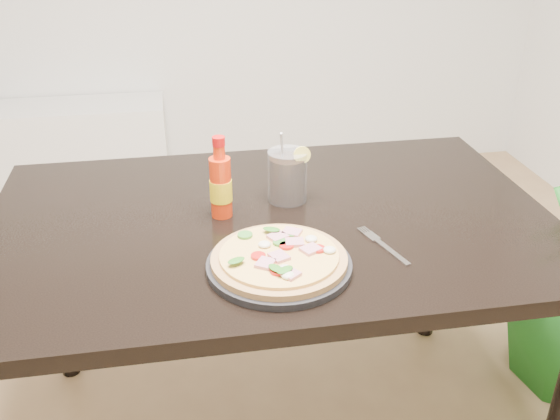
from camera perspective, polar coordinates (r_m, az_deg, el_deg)
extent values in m
cube|color=black|center=(1.57, -0.75, -1.26)|extent=(1.40, 0.90, 0.04)
cylinder|color=black|center=(2.12, -19.91, -6.52)|extent=(0.06, 0.06, 0.71)
cylinder|color=black|center=(2.25, 14.01, -3.57)|extent=(0.06, 0.06, 0.71)
cylinder|color=black|center=(1.35, -0.08, -5.07)|extent=(0.31, 0.31, 0.02)
cylinder|color=tan|center=(1.34, -0.08, -4.53)|extent=(0.29, 0.29, 0.01)
cylinder|color=#FFD36E|center=(1.33, -0.08, -4.15)|extent=(0.26, 0.26, 0.01)
cube|color=#CB7F90|center=(1.41, 1.09, -2.03)|extent=(0.05, 0.05, 0.01)
cube|color=#CB7F90|center=(1.39, -0.21, -2.45)|extent=(0.05, 0.05, 0.01)
cube|color=#CB7F90|center=(1.32, -0.08, -4.27)|extent=(0.05, 0.05, 0.01)
cube|color=#CB7F90|center=(1.34, 2.82, -3.60)|extent=(0.05, 0.05, 0.01)
cube|color=#CB7F90|center=(1.37, 1.36, -2.97)|extent=(0.04, 0.04, 0.01)
cube|color=#CB7F90|center=(1.26, 0.85, -5.81)|extent=(0.05, 0.05, 0.01)
cube|color=#CB7F90|center=(1.29, -1.35, -4.89)|extent=(0.05, 0.05, 0.01)
cylinder|color=red|center=(1.35, 3.49, -3.57)|extent=(0.03, 0.03, 0.01)
cylinder|color=red|center=(1.32, -2.00, -4.23)|extent=(0.03, 0.03, 0.01)
cylinder|color=red|center=(1.27, -0.18, -5.61)|extent=(0.03, 0.03, 0.01)
cylinder|color=red|center=(1.35, 0.60, -3.29)|extent=(0.03, 0.03, 0.01)
cylinder|color=red|center=(1.41, 1.27, -1.99)|extent=(0.03, 0.03, 0.01)
cylinder|color=#39802A|center=(1.40, -3.22, -2.30)|extent=(0.03, 0.03, 0.01)
cylinder|color=#39802A|center=(1.40, 1.05, -2.14)|extent=(0.03, 0.03, 0.01)
cylinder|color=#39802A|center=(1.37, 0.05, -2.96)|extent=(0.03, 0.03, 0.01)
ellipsoid|color=beige|center=(1.25, 0.74, -5.99)|extent=(0.03, 0.03, 0.01)
ellipsoid|color=beige|center=(1.36, -1.43, -3.16)|extent=(0.03, 0.03, 0.01)
ellipsoid|color=beige|center=(1.38, 2.86, -2.65)|extent=(0.03, 0.03, 0.01)
ellipsoid|color=beige|center=(1.34, 4.55, -3.66)|extent=(0.03, 0.03, 0.01)
ellipsoid|color=beige|center=(1.27, 0.44, -5.38)|extent=(0.03, 0.03, 0.01)
ellipsoid|color=#2A741B|center=(1.40, -0.79, -1.76)|extent=(0.05, 0.04, 0.00)
ellipsoid|color=#2A741B|center=(1.29, -4.03, -4.62)|extent=(0.05, 0.04, 0.00)
ellipsoid|color=#2A741B|center=(1.26, 0.47, -5.47)|extent=(0.05, 0.04, 0.00)
ellipsoid|color=#2A741B|center=(1.27, -0.37, -5.33)|extent=(0.04, 0.05, 0.00)
cylinder|color=red|center=(1.54, -5.44, 2.06)|extent=(0.07, 0.07, 0.15)
cylinder|color=yellow|center=(1.54, -5.42, 1.81)|extent=(0.06, 0.06, 0.05)
cylinder|color=red|center=(1.50, -5.59, 5.30)|extent=(0.03, 0.03, 0.03)
cylinder|color=red|center=(1.49, -5.64, 6.28)|extent=(0.03, 0.03, 0.02)
cylinder|color=black|center=(1.62, 0.68, 2.86)|extent=(0.09, 0.09, 0.12)
cylinder|color=silver|center=(1.62, 0.69, 3.13)|extent=(0.10, 0.10, 0.13)
cylinder|color=#F2E059|center=(1.58, 2.03, 5.06)|extent=(0.04, 0.01, 0.04)
cylinder|color=#B2B2B7|center=(1.61, 0.28, 4.52)|extent=(0.03, 0.06, 0.17)
cube|color=silver|center=(1.42, 10.22, -3.84)|extent=(0.05, 0.12, 0.00)
cube|color=silver|center=(1.48, 8.41, -2.42)|extent=(0.03, 0.05, 0.00)
cube|color=silver|center=(1.50, 7.41, -1.94)|extent=(0.01, 0.03, 0.00)
cube|color=silver|center=(1.50, 7.61, -1.89)|extent=(0.01, 0.03, 0.00)
cube|color=silver|center=(1.50, 7.80, -1.84)|extent=(0.01, 0.03, 0.00)
cube|color=silver|center=(1.51, 7.98, -1.79)|extent=(0.01, 0.03, 0.00)
cube|color=white|center=(3.50, -21.84, 4.79)|extent=(1.40, 0.34, 0.50)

